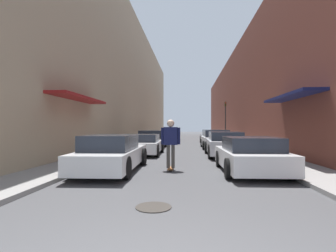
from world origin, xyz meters
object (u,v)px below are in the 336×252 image
(parked_car_left_2, at_px, (152,139))
(parked_car_right_1, at_px, (225,144))
(skateboarder, at_px, (171,139))
(traffic_light, at_px, (225,117))
(parked_car_left_0, at_px, (112,153))
(parked_car_right_2, at_px, (216,140))
(parked_car_left_3, at_px, (160,137))
(parked_car_right_0, at_px, (250,155))
(manhole_cover, at_px, (154,207))
(parked_car_left_4, at_px, (167,135))
(parked_car_right_3, at_px, (212,137))
(parked_car_left_1, at_px, (143,144))

(parked_car_left_2, distance_m, parked_car_right_1, 6.96)
(skateboarder, distance_m, traffic_light, 17.49)
(parked_car_left_0, bearing_deg, skateboarder, 10.78)
(parked_car_right_2, bearing_deg, parked_car_left_3, 130.31)
(parked_car_left_0, height_order, parked_car_left_2, parked_car_left_2)
(parked_car_left_2, height_order, parked_car_right_0, parked_car_left_2)
(parked_car_right_2, xyz_separation_m, manhole_cover, (-2.64, -14.19, -0.64))
(parked_car_left_4, bearing_deg, parked_car_right_3, -52.47)
(parked_car_right_3, bearing_deg, parked_car_right_1, -91.08)
(parked_car_left_0, relative_size, traffic_light, 1.22)
(parked_car_right_3, bearing_deg, parked_car_left_3, 176.55)
(parked_car_left_1, distance_m, parked_car_left_2, 4.70)
(parked_car_right_3, bearing_deg, parked_car_left_2, -133.44)
(parked_car_left_2, height_order, parked_car_right_2, parked_car_right_2)
(parked_car_left_2, bearing_deg, skateboarder, -78.17)
(parked_car_right_2, bearing_deg, parked_car_left_1, -134.60)
(parked_car_left_1, height_order, parked_car_right_1, parked_car_right_1)
(parked_car_left_4, relative_size, parked_car_right_2, 1.10)
(manhole_cover, bearing_deg, parked_car_right_0, 55.67)
(parked_car_left_2, distance_m, skateboarder, 10.11)
(parked_car_left_3, relative_size, parked_car_left_4, 1.01)
(skateboarder, bearing_deg, parked_car_left_1, 110.10)
(parked_car_left_3, xyz_separation_m, parked_car_right_2, (4.69, -5.53, 0.04))
(parked_car_left_1, relative_size, parked_car_left_4, 0.86)
(parked_car_left_0, relative_size, parked_car_left_1, 1.18)
(parked_car_left_1, distance_m, parked_car_right_2, 6.42)
(parked_car_right_0, bearing_deg, parked_car_left_1, 129.98)
(parked_car_left_2, bearing_deg, parked_car_right_3, 46.56)
(parked_car_left_0, xyz_separation_m, traffic_light, (6.36, 17.29, 1.90))
(parked_car_left_3, bearing_deg, traffic_light, 14.11)
(parked_car_right_1, bearing_deg, parked_car_left_4, 105.26)
(parked_car_right_0, relative_size, skateboarder, 2.18)
(parked_car_right_2, height_order, parked_car_right_3, parked_car_right_2)
(parked_car_left_3, bearing_deg, parked_car_left_4, 87.98)
(skateboarder, height_order, manhole_cover, skateboarder)
(parked_car_left_3, bearing_deg, parked_car_right_0, -72.82)
(parked_car_right_0, distance_m, traffic_light, 17.43)
(manhole_cover, bearing_deg, parked_car_right_1, 74.04)
(parked_car_left_3, height_order, manhole_cover, parked_car_left_3)
(parked_car_left_2, bearing_deg, traffic_light, 47.73)
(parked_car_left_3, height_order, traffic_light, traffic_light)
(parked_car_right_1, height_order, parked_car_right_2, parked_car_right_2)
(manhole_cover, xyz_separation_m, traffic_light, (4.34, 21.33, 2.52))
(parked_car_left_4, relative_size, manhole_cover, 6.82)
(parked_car_left_2, distance_m, parked_car_right_0, 11.32)
(parked_car_right_2, bearing_deg, parked_car_left_4, 111.66)
(parked_car_left_0, xyz_separation_m, parked_car_left_4, (0.17, 21.45, -0.04))
(parked_car_left_2, xyz_separation_m, parked_car_right_2, (4.68, -0.12, 0.02))
(parked_car_left_2, relative_size, parked_car_left_3, 0.82)
(parked_car_right_1, bearing_deg, parked_car_left_2, 131.91)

